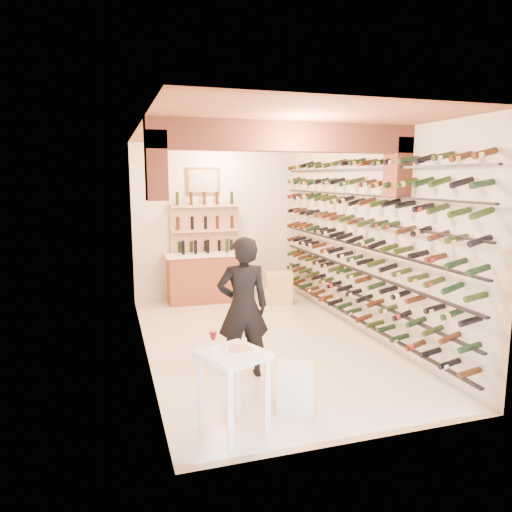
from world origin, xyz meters
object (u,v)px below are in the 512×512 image
Objects in this scene: tasting_table at (234,367)px; white_stool at (295,387)px; wine_rack at (353,239)px; person at (243,307)px; chrome_barstool at (250,302)px; back_counter at (208,276)px; crate_lower at (279,295)px.

white_stool is (0.77, 0.28, -0.44)m from tasting_table.
wine_rack is 3.70m from tasting_table.
person is at bearing -151.68° from wine_rack.
wine_rack reaches higher than chrome_barstool.
back_counter is 2.51× the size of chrome_barstool.
person is 2.25m from chrome_barstool.
chrome_barstool is (0.40, 3.09, 0.15)m from white_stool.
back_counter is 3.50× the size of white_stool.
tasting_table is at bearing -136.80° from wine_rack.
person is 3.71m from crate_lower.
wine_rack is 3.15m from white_stool.
chrome_barstool is at bearing 82.57° from white_stool.
crate_lower is (0.96, 1.17, -0.23)m from chrome_barstool.
tasting_table is 1.40m from person.
crate_lower is at bearing 72.27° from white_stool.
chrome_barstool is at bearing -104.89° from person.
white_stool is at bearing -97.43° from chrome_barstool.
tasting_table is 1.83× the size of crate_lower.
tasting_table reaches higher than white_stool.
wine_rack is 2.54m from crate_lower.
chrome_barstool reaches higher than crate_lower.
white_stool is at bearing 110.37° from person.
person reaches higher than crate_lower.
wine_rack is 3.35× the size of back_counter.
back_counter is (-1.83, 2.65, -1.02)m from wine_rack.
back_counter is 1.50m from crate_lower.
white_stool is 3.12m from chrome_barstool.
person is at bearing 106.45° from white_stool.
person is at bearing -108.81° from chrome_barstool.
wine_rack is 10.28× the size of crate_lower.
chrome_barstool is at bearing -129.42° from crate_lower.
tasting_table is 0.93m from white_stool.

